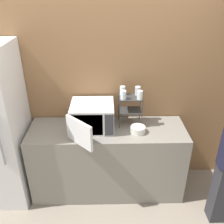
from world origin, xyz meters
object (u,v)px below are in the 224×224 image
at_px(microwave, 92,117).
at_px(glass_front_right, 140,95).
at_px(glass_back_right, 138,91).
at_px(bowl, 138,130).
at_px(glass_front_left, 124,95).
at_px(glass_back_left, 123,91).
at_px(dish_rack, 131,105).

relative_size(microwave, glass_front_right, 7.09).
bearing_deg(glass_back_right, bowl, -91.96).
bearing_deg(bowl, glass_back_right, 88.04).
xyz_separation_m(glass_front_left, bowl, (0.16, -0.14, -0.37)).
bearing_deg(glass_front_right, glass_back_left, 144.43).
distance_m(glass_back_right, bowl, 0.45).
height_order(glass_front_left, bowl, glass_front_left).
height_order(microwave, glass_back_left, glass_back_left).
distance_m(dish_rack, glass_back_left, 0.19).
bearing_deg(bowl, glass_front_left, 138.81).
xyz_separation_m(microwave, glass_back_right, (0.53, 0.14, 0.25)).
distance_m(microwave, glass_front_right, 0.60).
bearing_deg(glass_back_left, bowl, -58.36).
distance_m(glass_back_left, bowl, 0.48).
bearing_deg(microwave, glass_back_right, 15.16).
xyz_separation_m(glass_back_right, bowl, (-0.01, -0.26, -0.37)).
xyz_separation_m(microwave, bowl, (0.52, -0.11, -0.11)).
distance_m(microwave, glass_front_left, 0.44).
bearing_deg(dish_rack, glass_front_left, -146.32).
bearing_deg(microwave, dish_rack, 11.19).
height_order(glass_back_right, glass_back_left, same).
height_order(glass_back_right, bowl, glass_back_right).
distance_m(dish_rack, glass_back_right, 0.18).
relative_size(glass_front_left, glass_back_right, 1.00).
height_order(glass_front_right, bowl, glass_front_right).
relative_size(glass_front_left, glass_back_left, 1.00).
relative_size(glass_back_right, bowl, 0.61).
xyz_separation_m(glass_back_left, bowl, (0.17, -0.27, -0.37)).
distance_m(glass_front_left, glass_front_right, 0.18).
bearing_deg(glass_back_right, dish_rack, -146.94).
height_order(microwave, bowl, microwave).
relative_size(dish_rack, glass_back_left, 3.45).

